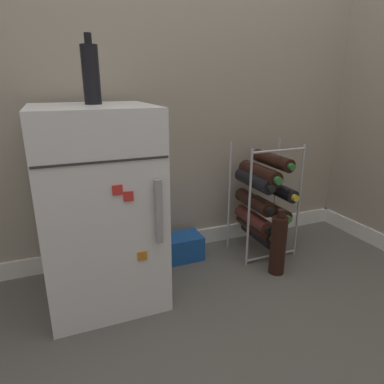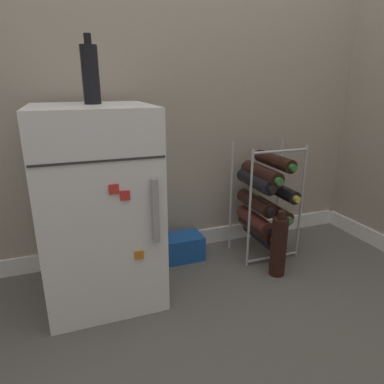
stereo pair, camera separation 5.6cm
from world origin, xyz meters
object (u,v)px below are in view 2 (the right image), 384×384
(wine_rack, at_px, (264,202))
(fridge_top_bottle, at_px, (90,74))
(soda_box, at_px, (177,248))
(loose_bottle_floor, at_px, (279,246))
(mini_fridge, at_px, (99,206))

(wine_rack, height_order, fridge_top_bottle, fridge_top_bottle)
(soda_box, bearing_deg, loose_bottle_floor, -36.86)
(loose_bottle_floor, bearing_deg, fridge_top_bottle, 166.83)
(mini_fridge, bearing_deg, wine_rack, 5.07)
(mini_fridge, height_order, soda_box, mini_fridge)
(mini_fridge, distance_m, loose_bottle_floor, 0.87)
(soda_box, height_order, fridge_top_bottle, fridge_top_bottle)
(soda_box, bearing_deg, mini_fridge, -156.96)
(fridge_top_bottle, bearing_deg, loose_bottle_floor, -13.17)
(mini_fridge, distance_m, wine_rack, 0.87)
(wine_rack, distance_m, fridge_top_bottle, 1.06)
(mini_fridge, relative_size, wine_rack, 1.35)
(mini_fridge, relative_size, fridge_top_bottle, 3.21)
(fridge_top_bottle, bearing_deg, wine_rack, 2.57)
(wine_rack, bearing_deg, soda_box, 168.90)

